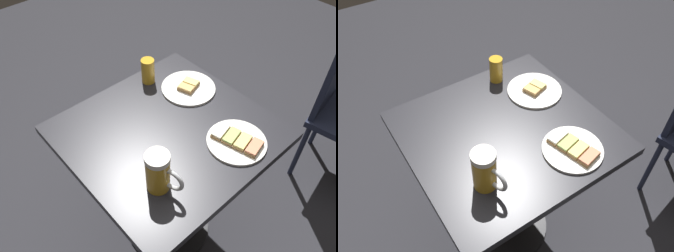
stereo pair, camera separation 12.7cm
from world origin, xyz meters
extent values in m
plane|color=#28282D|center=(0.00, 0.00, 0.00)|extent=(6.00, 6.00, 0.00)
cylinder|color=black|center=(0.00, 0.00, 0.01)|extent=(0.44, 0.44, 0.01)
cylinder|color=black|center=(0.00, 0.00, 0.38)|extent=(0.09, 0.09, 0.73)
cube|color=#232328|center=(0.00, 0.00, 0.75)|extent=(0.75, 0.72, 0.04)
cylinder|color=white|center=(0.14, -0.22, 0.77)|extent=(0.22, 0.22, 0.01)
cube|color=#9E7547|center=(0.16, -0.29, 0.78)|extent=(0.09, 0.06, 0.01)
cube|color=#EA8E66|center=(0.16, -0.29, 0.79)|extent=(0.09, 0.06, 0.01)
cube|color=#9E7547|center=(0.15, -0.24, 0.78)|extent=(0.09, 0.06, 0.01)
cube|color=#EFE07A|center=(0.15, -0.24, 0.79)|extent=(0.09, 0.06, 0.01)
cube|color=#9E7547|center=(0.14, -0.20, 0.78)|extent=(0.09, 0.06, 0.01)
cube|color=#ADC66B|center=(0.14, -0.20, 0.79)|extent=(0.09, 0.06, 0.01)
cube|color=#9E7547|center=(0.13, -0.15, 0.78)|extent=(0.09, 0.06, 0.01)
cube|color=white|center=(0.13, -0.15, 0.79)|extent=(0.09, 0.06, 0.01)
cylinder|color=white|center=(0.23, 0.12, 0.77)|extent=(0.23, 0.23, 0.01)
cube|color=#9E7547|center=(0.21, 0.11, 0.78)|extent=(0.06, 0.08, 0.01)
cube|color=#E5B266|center=(0.21, 0.11, 0.79)|extent=(0.06, 0.07, 0.01)
cube|color=#9E7547|center=(0.25, 0.13, 0.78)|extent=(0.06, 0.08, 0.01)
cube|color=#EFE07A|center=(0.25, 0.13, 0.79)|extent=(0.06, 0.07, 0.01)
cylinder|color=gold|center=(-0.19, -0.17, 0.83)|extent=(0.08, 0.08, 0.14)
cylinder|color=white|center=(-0.19, -0.17, 0.91)|extent=(0.08, 0.08, 0.02)
torus|color=silver|center=(-0.18, -0.22, 0.84)|extent=(0.04, 0.09, 0.09)
cylinder|color=gold|center=(0.13, 0.28, 0.82)|extent=(0.06, 0.06, 0.11)
cylinder|color=#1E2338|center=(0.79, -0.25, 0.21)|extent=(0.03, 0.03, 0.43)
camera|label=1|loc=(-0.59, -0.65, 1.70)|focal=35.77mm
camera|label=2|loc=(-0.49, -0.73, 1.70)|focal=35.77mm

